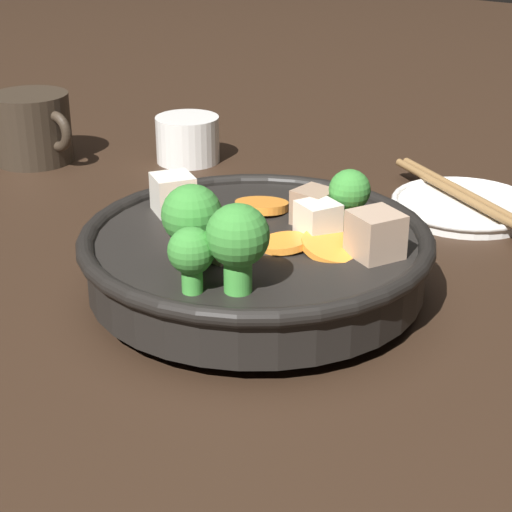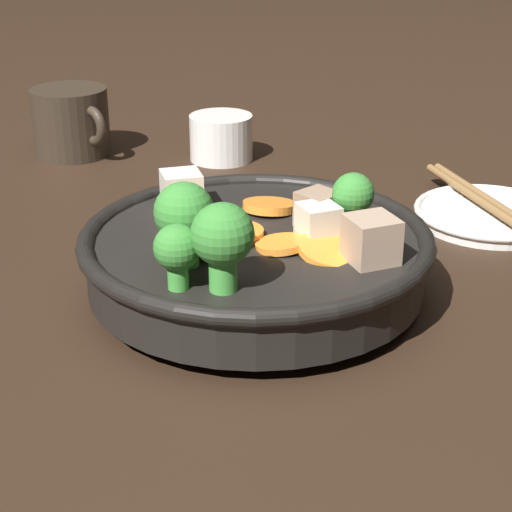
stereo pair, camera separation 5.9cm
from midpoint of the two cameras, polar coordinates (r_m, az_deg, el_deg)
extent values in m
plane|color=black|center=(0.60, -2.80, -2.74)|extent=(3.00, 3.00, 0.00)
cylinder|color=black|center=(0.60, -2.81, -2.32)|extent=(0.13, 0.13, 0.01)
cylinder|color=black|center=(0.59, -2.85, -0.37)|extent=(0.23, 0.23, 0.04)
torus|color=black|center=(0.59, -2.89, 1.19)|extent=(0.24, 0.24, 0.01)
cylinder|color=brown|center=(0.59, -2.87, 0.32)|extent=(0.22, 0.22, 0.02)
cylinder|color=orange|center=(0.58, -4.19, 1.41)|extent=(0.05, 0.05, 0.01)
cylinder|color=orange|center=(0.63, -2.29, 3.32)|extent=(0.05, 0.05, 0.01)
cylinder|color=orange|center=(0.61, -6.81, 2.15)|extent=(0.04, 0.04, 0.01)
cylinder|color=orange|center=(0.57, -0.77, 0.96)|extent=(0.04, 0.04, 0.01)
cylinder|color=orange|center=(0.56, 2.17, 0.54)|extent=(0.04, 0.04, 0.01)
cylinder|color=green|center=(0.60, 3.39, 2.65)|extent=(0.01, 0.01, 0.02)
sphere|color=#388433|center=(0.59, 3.43, 4.36)|extent=(0.03, 0.03, 0.03)
cylinder|color=green|center=(0.54, -7.10, 0.14)|extent=(0.02, 0.02, 0.02)
sphere|color=#388433|center=(0.53, -7.24, 2.60)|extent=(0.04, 0.04, 0.04)
cylinder|color=green|center=(0.51, -7.60, -1.59)|extent=(0.01, 0.01, 0.02)
sphere|color=#388433|center=(0.50, -7.71, 0.29)|extent=(0.03, 0.03, 0.03)
cylinder|color=green|center=(0.51, -4.55, -1.26)|extent=(0.02, 0.02, 0.02)
sphere|color=#388433|center=(0.50, -4.65, 1.30)|extent=(0.04, 0.04, 0.04)
cube|color=tan|center=(0.55, 4.96, 1.38)|extent=(0.04, 0.04, 0.03)
cube|color=silver|center=(0.63, -8.00, 4.18)|extent=(0.04, 0.04, 0.03)
cube|color=silver|center=(0.58, 1.26, 2.36)|extent=(0.03, 0.03, 0.02)
cube|color=tan|center=(0.55, -5.17, 1.13)|extent=(0.03, 0.03, 0.03)
cube|color=#9E7F66|center=(0.60, 1.11, 3.23)|extent=(0.03, 0.03, 0.03)
cylinder|color=white|center=(0.76, 11.58, 3.11)|extent=(0.12, 0.12, 0.01)
torus|color=white|center=(0.76, 11.61, 3.46)|extent=(0.13, 0.13, 0.01)
cylinder|color=white|center=(0.89, -6.50, 7.72)|extent=(0.07, 0.07, 0.05)
cylinder|color=brown|center=(0.88, -6.54, 8.58)|extent=(0.06, 0.06, 0.00)
cylinder|color=#33281E|center=(0.92, -16.54, 8.17)|extent=(0.08, 0.08, 0.07)
torus|color=#33281E|center=(0.88, -15.05, 8.01)|extent=(0.04, 0.01, 0.04)
cylinder|color=olive|center=(0.76, 11.90, 3.96)|extent=(0.18, 0.10, 0.01)
cylinder|color=olive|center=(0.76, 11.40, 3.88)|extent=(0.18, 0.10, 0.01)
camera|label=1|loc=(0.03, -92.86, -1.29)|focal=60.00mm
camera|label=2|loc=(0.03, 87.14, 1.29)|focal=60.00mm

